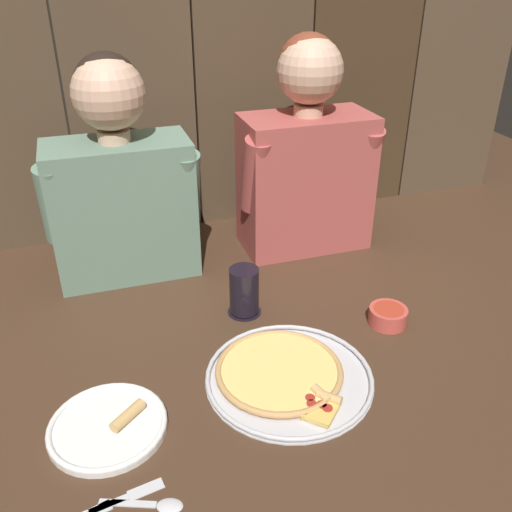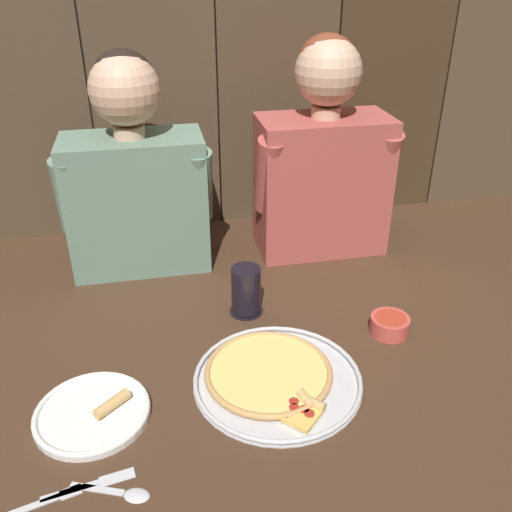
{
  "view_description": "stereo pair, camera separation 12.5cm",
  "coord_description": "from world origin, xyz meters",
  "px_view_note": "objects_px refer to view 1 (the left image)",
  "views": [
    {
      "loc": [
        -0.34,
        -0.94,
        0.79
      ],
      "look_at": [
        -0.0,
        0.1,
        0.18
      ],
      "focal_mm": 38.79,
      "sensor_mm": 36.0,
      "label": 1
    },
    {
      "loc": [
        -0.22,
        -0.97,
        0.79
      ],
      "look_at": [
        -0.0,
        0.1,
        0.18
      ],
      "focal_mm": 38.79,
      "sensor_mm": 36.0,
      "label": 2
    }
  ],
  "objects_px": {
    "dinner_plate": "(108,426)",
    "dipping_bowl": "(388,315)",
    "drinking_glass": "(244,292)",
    "diner_right": "(306,155)",
    "diner_left": "(120,180)",
    "pizza_tray": "(285,375)"
  },
  "relations": [
    {
      "from": "dinner_plate",
      "to": "dipping_bowl",
      "type": "relative_size",
      "value": 2.44
    },
    {
      "from": "drinking_glass",
      "to": "dipping_bowl",
      "type": "relative_size",
      "value": 1.34
    },
    {
      "from": "dinner_plate",
      "to": "dipping_bowl",
      "type": "xyz_separation_m",
      "value": [
        0.67,
        0.14,
        0.01
      ]
    },
    {
      "from": "drinking_glass",
      "to": "diner_right",
      "type": "xyz_separation_m",
      "value": [
        0.28,
        0.3,
        0.22
      ]
    },
    {
      "from": "dinner_plate",
      "to": "diner_left",
      "type": "xyz_separation_m",
      "value": [
        0.11,
        0.58,
        0.26
      ]
    },
    {
      "from": "pizza_tray",
      "to": "diner_left",
      "type": "bearing_deg",
      "value": 114.41
    },
    {
      "from": "dinner_plate",
      "to": "diner_left",
      "type": "distance_m",
      "value": 0.65
    },
    {
      "from": "diner_right",
      "to": "dinner_plate",
      "type": "bearing_deg",
      "value": -137.2
    },
    {
      "from": "pizza_tray",
      "to": "diner_right",
      "type": "relative_size",
      "value": 0.58
    },
    {
      "from": "pizza_tray",
      "to": "dipping_bowl",
      "type": "height_order",
      "value": "dipping_bowl"
    },
    {
      "from": "pizza_tray",
      "to": "drinking_glass",
      "type": "xyz_separation_m",
      "value": [
        -0.01,
        0.26,
        0.05
      ]
    },
    {
      "from": "diner_right",
      "to": "drinking_glass",
      "type": "bearing_deg",
      "value": -132.94
    },
    {
      "from": "pizza_tray",
      "to": "diner_left",
      "type": "xyz_separation_m",
      "value": [
        -0.25,
        0.56,
        0.26
      ]
    },
    {
      "from": "drinking_glass",
      "to": "diner_left",
      "type": "relative_size",
      "value": 0.21
    },
    {
      "from": "dinner_plate",
      "to": "drinking_glass",
      "type": "xyz_separation_m",
      "value": [
        0.35,
        0.29,
        0.05
      ]
    },
    {
      "from": "dipping_bowl",
      "to": "diner_left",
      "type": "bearing_deg",
      "value": 141.11
    },
    {
      "from": "pizza_tray",
      "to": "diner_right",
      "type": "height_order",
      "value": "diner_right"
    },
    {
      "from": "pizza_tray",
      "to": "diner_left",
      "type": "relative_size",
      "value": 0.6
    },
    {
      "from": "dinner_plate",
      "to": "dipping_bowl",
      "type": "bearing_deg",
      "value": 11.51
    },
    {
      "from": "diner_left",
      "to": "pizza_tray",
      "type": "bearing_deg",
      "value": -65.59
    },
    {
      "from": "dipping_bowl",
      "to": "pizza_tray",
      "type": "bearing_deg",
      "value": -160.51
    },
    {
      "from": "pizza_tray",
      "to": "drinking_glass",
      "type": "distance_m",
      "value": 0.26
    }
  ]
}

